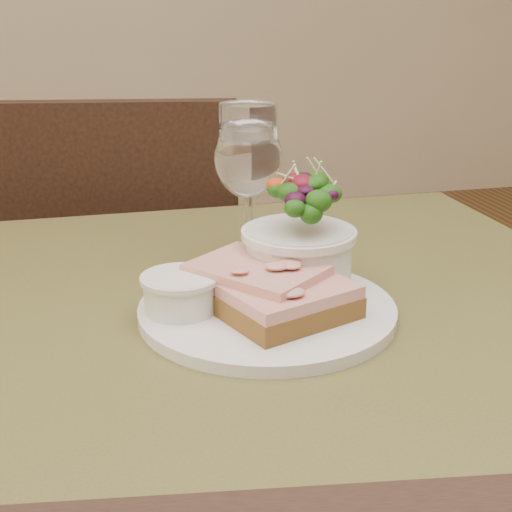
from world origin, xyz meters
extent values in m
cube|color=#4A4620|center=(0.00, 0.00, 0.73)|extent=(0.80, 0.80, 0.04)
cylinder|color=black|center=(0.34, 0.34, 0.35)|extent=(0.05, 0.05, 0.71)
cube|color=black|center=(-0.10, 0.69, 0.45)|extent=(0.48, 0.48, 0.04)
cube|color=black|center=(-0.13, 0.50, 0.68)|extent=(0.42, 0.11, 0.45)
cube|color=black|center=(-0.10, 0.69, 0.23)|extent=(0.42, 0.42, 0.45)
cylinder|color=white|center=(0.00, 0.00, 0.76)|extent=(0.25, 0.25, 0.01)
cube|color=#462E12|center=(0.02, -0.03, 0.77)|extent=(0.14, 0.12, 0.02)
cube|color=beige|center=(0.02, -0.03, 0.79)|extent=(0.14, 0.12, 0.01)
cube|color=#462E12|center=(-0.01, 0.00, 0.78)|extent=(0.15, 0.15, 0.02)
cube|color=beige|center=(-0.01, 0.00, 0.80)|extent=(0.15, 0.15, 0.01)
cylinder|color=silver|center=(-0.08, 0.01, 0.78)|extent=(0.07, 0.07, 0.04)
cylinder|color=brown|center=(-0.08, 0.01, 0.80)|extent=(0.06, 0.06, 0.01)
cylinder|color=white|center=(0.05, 0.05, 0.79)|extent=(0.11, 0.11, 0.06)
ellipsoid|color=black|center=(0.05, 0.05, 0.85)|extent=(0.10, 0.10, 0.06)
ellipsoid|color=black|center=(-0.06, 0.08, 0.77)|extent=(0.04, 0.04, 0.01)
sphere|color=maroon|center=(-0.07, 0.07, 0.77)|extent=(0.02, 0.02, 0.02)
cylinder|color=white|center=(0.02, 0.14, 0.75)|extent=(0.07, 0.07, 0.00)
cylinder|color=white|center=(0.02, 0.14, 0.80)|extent=(0.01, 0.01, 0.09)
ellipsoid|color=white|center=(0.02, 0.14, 0.88)|extent=(0.08, 0.08, 0.09)
camera|label=1|loc=(-0.16, -0.62, 1.05)|focal=50.00mm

